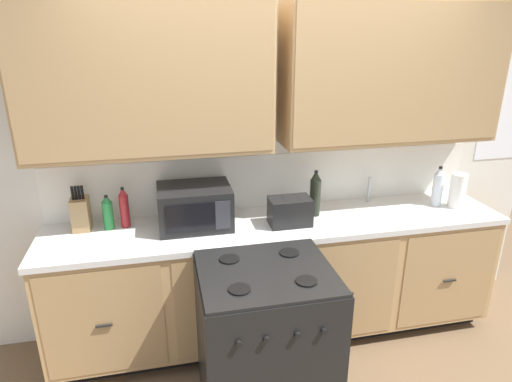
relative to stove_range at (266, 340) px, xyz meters
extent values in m
plane|color=brown|center=(0.25, 0.33, -0.47)|extent=(8.00, 8.00, 0.00)
cube|color=silver|center=(0.25, 0.96, 0.82)|extent=(4.37, 0.05, 2.58)
cube|color=white|center=(0.25, 0.93, 0.67)|extent=(3.17, 0.01, 0.40)
cube|color=tan|center=(-0.57, 0.76, 1.44)|extent=(1.53, 0.34, 0.95)
cube|color=#A58052|center=(-0.57, 0.59, 1.44)|extent=(1.50, 0.01, 0.89)
cube|color=tan|center=(1.07, 0.76, 1.44)|extent=(1.53, 0.34, 0.95)
cube|color=#A58052|center=(1.07, 0.59, 1.44)|extent=(1.50, 0.01, 0.89)
cube|color=white|center=(2.18, 0.93, 1.17)|extent=(0.44, 0.01, 0.90)
cube|color=black|center=(0.25, 0.66, -0.42)|extent=(3.11, 0.48, 0.10)
cube|color=tan|center=(0.25, 0.63, 0.03)|extent=(3.17, 0.60, 0.80)
cube|color=#A88354|center=(-0.94, 0.33, 0.03)|extent=(0.73, 0.01, 0.73)
cube|color=black|center=(-0.94, 0.31, 0.02)|extent=(0.10, 0.01, 0.01)
cube|color=#A88354|center=(-0.15, 0.33, 0.03)|extent=(0.73, 0.01, 0.73)
cube|color=black|center=(-0.15, 0.31, 0.02)|extent=(0.10, 0.01, 0.01)
cube|color=#A88354|center=(0.64, 0.33, 0.03)|extent=(0.73, 0.01, 0.73)
cube|color=black|center=(0.64, 0.31, 0.02)|extent=(0.10, 0.01, 0.01)
cube|color=#A88354|center=(1.44, 0.33, 0.03)|extent=(0.73, 0.01, 0.73)
cube|color=black|center=(1.44, 0.31, 0.02)|extent=(0.10, 0.01, 0.01)
cube|color=silver|center=(0.25, 0.63, 0.45)|extent=(3.20, 0.63, 0.04)
cube|color=#A8AAAF|center=(1.01, 0.66, 0.45)|extent=(0.56, 0.38, 0.02)
cube|color=black|center=(0.00, 0.00, -0.01)|extent=(0.76, 0.66, 0.92)
cube|color=black|center=(0.00, 0.00, 0.46)|extent=(0.74, 0.65, 0.02)
cylinder|color=black|center=(-0.18, -0.16, 0.47)|extent=(0.12, 0.12, 0.01)
cylinder|color=black|center=(0.18, -0.16, 0.47)|extent=(0.12, 0.12, 0.01)
cylinder|color=black|center=(-0.18, 0.16, 0.47)|extent=(0.12, 0.12, 0.01)
cylinder|color=black|center=(0.18, 0.16, 0.47)|extent=(0.12, 0.12, 0.01)
cylinder|color=black|center=(-0.22, -0.34, 0.28)|extent=(0.03, 0.02, 0.03)
cylinder|color=black|center=(-0.08, -0.34, 0.28)|extent=(0.03, 0.02, 0.03)
cylinder|color=black|center=(0.08, -0.34, 0.28)|extent=(0.03, 0.02, 0.03)
cylinder|color=black|center=(0.22, -0.34, 0.28)|extent=(0.03, 0.02, 0.03)
cube|color=black|center=(-0.33, 0.69, 0.61)|extent=(0.48, 0.36, 0.28)
cube|color=black|center=(-0.37, 0.50, 0.61)|extent=(0.31, 0.01, 0.19)
cube|color=#28282D|center=(-0.16, 0.50, 0.61)|extent=(0.10, 0.01, 0.19)
cube|color=black|center=(0.30, 0.57, 0.56)|extent=(0.28, 0.18, 0.19)
cube|color=black|center=(0.25, 0.57, 0.65)|extent=(0.02, 0.13, 0.01)
cube|color=black|center=(0.35, 0.57, 0.65)|extent=(0.02, 0.13, 0.01)
cube|color=#9C794E|center=(-1.07, 0.79, 0.58)|extent=(0.11, 0.14, 0.22)
cylinder|color=black|center=(-1.10, 0.78, 0.73)|extent=(0.02, 0.02, 0.09)
cylinder|color=black|center=(-1.08, 0.78, 0.73)|extent=(0.02, 0.02, 0.09)
cylinder|color=black|center=(-1.06, 0.78, 0.73)|extent=(0.02, 0.02, 0.09)
cylinder|color=black|center=(-1.04, 0.78, 0.73)|extent=(0.02, 0.02, 0.09)
cylinder|color=#B2B5BA|center=(1.01, 0.84, 0.57)|extent=(0.02, 0.02, 0.20)
cylinder|color=white|center=(1.60, 0.60, 0.60)|extent=(0.12, 0.12, 0.26)
cylinder|color=silver|center=(1.48, 0.67, 0.59)|extent=(0.08, 0.08, 0.24)
cone|color=silver|center=(1.48, 0.67, 0.74)|extent=(0.07, 0.07, 0.06)
cylinder|color=black|center=(1.48, 0.67, 0.76)|extent=(0.03, 0.03, 0.02)
cylinder|color=#237A38|center=(-0.89, 0.76, 0.56)|extent=(0.07, 0.07, 0.19)
cone|color=#237A38|center=(-0.89, 0.76, 0.68)|extent=(0.06, 0.06, 0.05)
cylinder|color=black|center=(-0.89, 0.76, 0.69)|extent=(0.02, 0.02, 0.02)
cylinder|color=black|center=(0.52, 0.69, 0.60)|extent=(0.08, 0.08, 0.27)
cone|color=black|center=(0.52, 0.69, 0.76)|extent=(0.07, 0.07, 0.07)
cylinder|color=black|center=(0.52, 0.69, 0.79)|extent=(0.03, 0.03, 0.02)
cylinder|color=maroon|center=(-0.79, 0.78, 0.58)|extent=(0.06, 0.06, 0.22)
cone|color=maroon|center=(-0.79, 0.78, 0.72)|extent=(0.06, 0.06, 0.06)
cylinder|color=black|center=(-0.79, 0.78, 0.74)|extent=(0.02, 0.02, 0.02)
camera|label=1|loc=(-0.52, -2.09, 1.74)|focal=31.23mm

